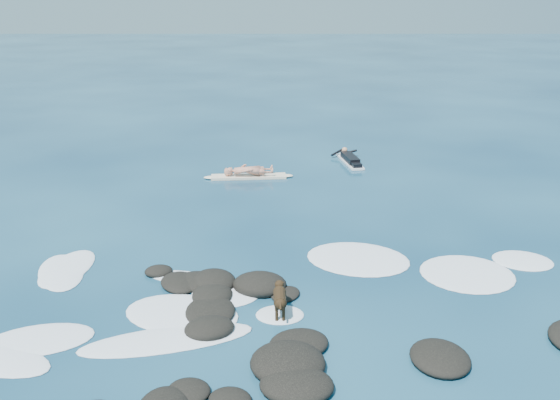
{
  "coord_description": "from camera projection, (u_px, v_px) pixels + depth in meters",
  "views": [
    {
      "loc": [
        -0.47,
        -13.73,
        7.11
      ],
      "look_at": [
        -0.48,
        4.0,
        0.9
      ],
      "focal_mm": 40.0,
      "sensor_mm": 36.0,
      "label": 1
    }
  ],
  "objects": [
    {
      "name": "ground",
      "position": [
        299.0,
        288.0,
        15.31
      ],
      "size": [
        160.0,
        160.0,
        0.0
      ],
      "primitive_type": "plane",
      "color": "#0A2642",
      "rests_on": "ground"
    },
    {
      "name": "reef_rocks",
      "position": [
        288.0,
        331.0,
        13.26
      ],
      "size": [
        11.25,
        6.64,
        0.51
      ],
      "color": "black",
      "rests_on": "ground"
    },
    {
      "name": "breaking_foam",
      "position": [
        252.0,
        296.0,
        14.91
      ],
      "size": [
        15.8,
        7.61,
        0.12
      ],
      "color": "white",
      "rests_on": "ground"
    },
    {
      "name": "standing_surfer_rig",
      "position": [
        248.0,
        158.0,
        23.69
      ],
      "size": [
        3.45,
        0.81,
        1.96
      ],
      "rotation": [
        0.0,
        0.0,
        0.08
      ],
      "color": "beige",
      "rests_on": "ground"
    },
    {
      "name": "paddling_surfer_rig",
      "position": [
        350.0,
        159.0,
        25.89
      ],
      "size": [
        1.23,
        2.64,
        0.46
      ],
      "rotation": [
        0.0,
        0.0,
        1.76
      ],
      "color": "white",
      "rests_on": "ground"
    },
    {
      "name": "dog",
      "position": [
        280.0,
        297.0,
        13.87
      ],
      "size": [
        0.31,
        1.16,
        0.74
      ],
      "rotation": [
        0.0,
        0.0,
        1.6
      ],
      "color": "black",
      "rests_on": "ground"
    }
  ]
}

